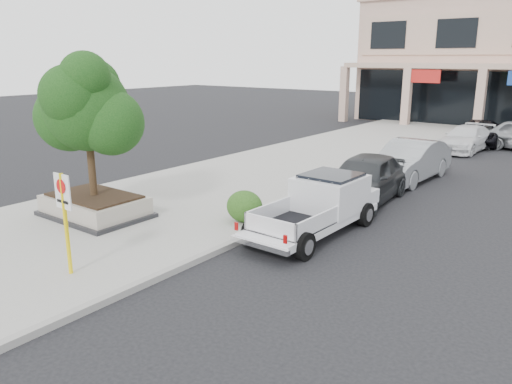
# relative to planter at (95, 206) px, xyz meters

# --- Properties ---
(ground) EXTENTS (120.00, 120.00, 0.00)m
(ground) POSITION_rel_planter_xyz_m (6.27, -0.19, -0.48)
(ground) COLOR black
(ground) RESTS_ON ground
(sidewalk) EXTENTS (8.00, 52.00, 0.15)m
(sidewalk) POSITION_rel_planter_xyz_m (0.77, 5.81, -0.40)
(sidewalk) COLOR gray
(sidewalk) RESTS_ON ground
(curb) EXTENTS (0.20, 52.00, 0.15)m
(curb) POSITION_rel_planter_xyz_m (4.72, 5.81, -0.40)
(curb) COLOR gray
(curb) RESTS_ON ground
(planter) EXTENTS (3.20, 2.20, 0.68)m
(planter) POSITION_rel_planter_xyz_m (0.00, 0.00, 0.00)
(planter) COLOR black
(planter) RESTS_ON sidewalk
(planter_tree) EXTENTS (2.90, 2.55, 4.00)m
(planter_tree) POSITION_rel_planter_xyz_m (0.13, 0.15, 2.94)
(planter_tree) COLOR black
(planter_tree) RESTS_ON planter
(no_parking_sign) EXTENTS (0.55, 0.09, 2.30)m
(no_parking_sign) POSITION_rel_planter_xyz_m (3.15, -2.89, 1.16)
(no_parking_sign) COLOR yellow
(no_parking_sign) RESTS_ON sidewalk
(hedge) EXTENTS (1.10, 0.99, 0.93)m
(hedge) POSITION_rel_planter_xyz_m (3.96, 2.35, 0.14)
(hedge) COLOR #1E4012
(hedge) RESTS_ON sidewalk
(pickup_truck) EXTENTS (1.97, 5.11, 1.60)m
(pickup_truck) POSITION_rel_planter_xyz_m (5.92, 2.96, 0.32)
(pickup_truck) COLOR silver
(pickup_truck) RESTS_ON ground
(curb_car_a) EXTENTS (2.36, 5.02, 1.66)m
(curb_car_a) POSITION_rel_planter_xyz_m (5.59, 6.90, 0.36)
(curb_car_a) COLOR #2B2D30
(curb_car_a) RESTS_ON ground
(curb_car_b) EXTENTS (1.93, 4.99, 1.62)m
(curb_car_b) POSITION_rel_planter_xyz_m (5.66, 10.87, 0.33)
(curb_car_b) COLOR #979B9F
(curb_car_b) RESTS_ON ground
(curb_car_c) EXTENTS (2.20, 4.72, 1.33)m
(curb_car_c) POSITION_rel_planter_xyz_m (5.60, 19.14, 0.19)
(curb_car_c) COLOR silver
(curb_car_c) RESTS_ON ground
(curb_car_d) EXTENTS (2.86, 5.18, 1.37)m
(curb_car_d) POSITION_rel_planter_xyz_m (5.60, 21.81, 0.21)
(curb_car_d) COLOR black
(curb_car_d) RESTS_ON ground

